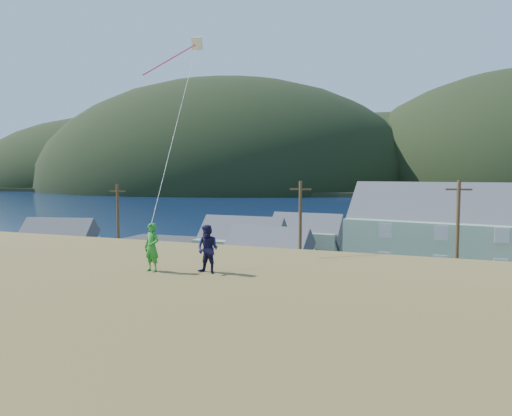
{
  "coord_description": "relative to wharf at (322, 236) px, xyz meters",
  "views": [
    {
      "loc": [
        9.1,
        -30.85,
        10.34
      ],
      "look_at": [
        1.91,
        -11.51,
        8.8
      ],
      "focal_mm": 32.0,
      "sensor_mm": 36.0,
      "label": 1
    }
  ],
  "objects": [
    {
      "name": "shed_palegreen_near",
      "position": [
        -3.7,
        -25.04,
        2.13
      ],
      "size": [
        9.56,
        6.18,
        6.83
      ],
      "rotation": [
        0.0,
        0.0,
        -0.03
      ],
      "color": "slate",
      "rests_on": "waterfront_lot"
    },
    {
      "name": "kite_flyer_navy",
      "position": [
        8.69,
        -57.99,
        7.52
      ],
      "size": [
        0.81,
        0.67,
        1.54
      ],
      "primitive_type": "imported",
      "rotation": [
        0.0,
        0.0,
        -0.13
      ],
      "color": "#181539",
      "rests_on": "hillside"
    },
    {
      "name": "parked_cars",
      "position": [
        -2.74,
        -19.05,
        0.38
      ],
      "size": [
        23.88,
        12.47,
        1.53
      ],
      "color": "silver",
      "rests_on": "waterfront_lot"
    },
    {
      "name": "far_hills",
      "position": [
        41.59,
        239.38,
        1.55
      ],
      "size": [
        760.0,
        265.0,
        143.0
      ],
      "color": "black",
      "rests_on": "ground"
    },
    {
      "name": "waterfront_lot",
      "position": [
        6.0,
        -23.0,
        -0.39
      ],
      "size": [
        72.0,
        36.0,
        0.12
      ],
      "primitive_type": "cube",
      "color": "#28282B",
      "rests_on": "ground"
    },
    {
      "name": "kite_rig",
      "position": [
        5.19,
        -52.34,
        15.5
      ],
      "size": [
        1.45,
        3.45,
        9.92
      ],
      "color": "#F4F3B9",
      "rests_on": "ground"
    },
    {
      "name": "far_shore",
      "position": [
        6.0,
        290.0,
        0.55
      ],
      "size": [
        900.0,
        320.0,
        2.0
      ],
      "primitive_type": "cube",
      "color": "black",
      "rests_on": "ground"
    },
    {
      "name": "kite_flyer_green",
      "position": [
        6.89,
        -58.39,
        7.54
      ],
      "size": [
        0.64,
        0.48,
        1.57
      ],
      "primitive_type": "imported",
      "rotation": [
        0.0,
        0.0,
        -0.2
      ],
      "color": "#258B28",
      "rests_on": "hillside"
    },
    {
      "name": "grass_strip",
      "position": [
        6.0,
        -42.0,
        -0.4
      ],
      "size": [
        110.0,
        8.0,
        0.1
      ],
      "primitive_type": "cube",
      "color": "#4C3D19",
      "rests_on": "ground"
    },
    {
      "name": "shed_teal",
      "position": [
        -23.68,
        -31.06,
        1.98
      ],
      "size": [
        9.22,
        7.27,
        6.5
      ],
      "rotation": [
        0.0,
        0.0,
        0.21
      ],
      "color": "#307060",
      "rests_on": "waterfront_lot"
    },
    {
      "name": "ground",
      "position": [
        6.0,
        -40.0,
        -0.45
      ],
      "size": [
        900.0,
        900.0,
        0.0
      ],
      "primitive_type": "plane",
      "color": "#0A1638",
      "rests_on": "ground"
    },
    {
      "name": "utility_poles",
      "position": [
        4.93,
        -38.5,
        4.49
      ],
      "size": [
        26.97,
        0.24,
        9.82
      ],
      "color": "#47331E",
      "rests_on": "waterfront_lot"
    },
    {
      "name": "wharf",
      "position": [
        0.0,
        0.0,
        0.0
      ],
      "size": [
        26.0,
        14.0,
        0.9
      ],
      "primitive_type": "cube",
      "color": "gray",
      "rests_on": "ground"
    },
    {
      "name": "shed_palegreen_far",
      "position": [
        0.66,
        -13.39,
        1.98
      ],
      "size": [
        9.8,
        6.04,
        6.33
      ],
      "rotation": [
        0.0,
        0.0,
        -0.08
      ],
      "color": "slate",
      "rests_on": "waterfront_lot"
    },
    {
      "name": "shed_white",
      "position": [
        1.27,
        -30.82,
        2.04
      ],
      "size": [
        8.75,
        6.4,
        6.48
      ],
      "rotation": [
        0.0,
        0.0,
        -0.13
      ],
      "color": "silver",
      "rests_on": "waterfront_lot"
    }
  ]
}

